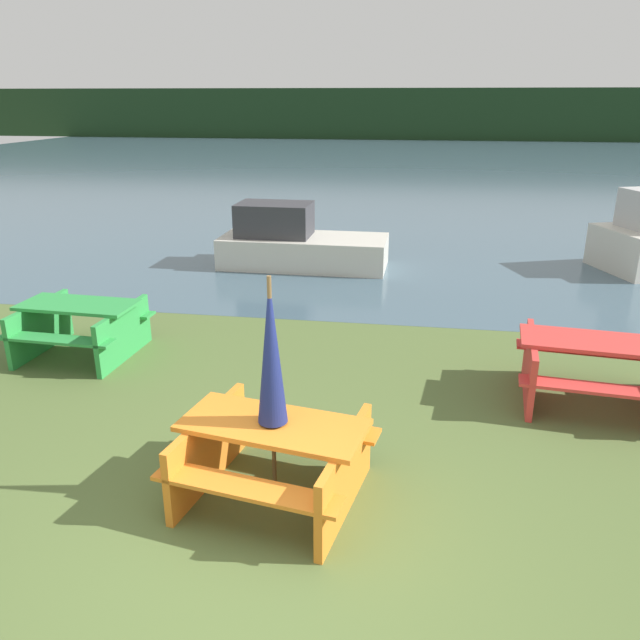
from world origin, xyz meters
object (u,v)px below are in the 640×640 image
picnic_table_orange (274,452)px  boat (297,244)px  picnic_table_red (599,366)px  umbrella_navy (271,353)px  picnic_table_green (80,324)px

picnic_table_orange → boat: 7.98m
picnic_table_red → umbrella_navy: umbrella_navy is taller
picnic_table_orange → picnic_table_red: picnic_table_red is taller
picnic_table_green → boat: size_ratio=0.47×
picnic_table_green → boat: 5.51m
boat → umbrella_navy: bearing=-79.5°
umbrella_navy → picnic_table_red: bearing=35.7°
picnic_table_green → boat: bearing=69.0°
picnic_table_orange → umbrella_navy: umbrella_navy is taller
boat → picnic_table_orange: bearing=-79.5°
picnic_table_orange → boat: (-1.34, 7.87, 0.03)m
picnic_table_green → umbrella_navy: size_ratio=0.79×
picnic_table_red → boat: (-4.57, 5.55, 0.01)m
picnic_table_orange → umbrella_navy: bearing=180.0°
umbrella_navy → picnic_table_green: bearing=140.5°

